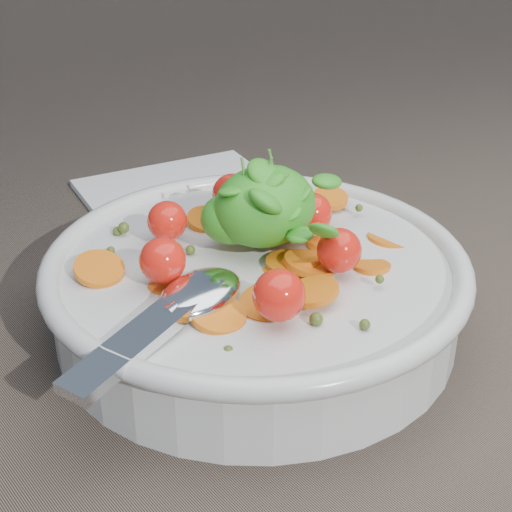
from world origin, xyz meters
TOP-DOWN VIEW (x-y plane):
  - ground at (0.00, 0.00)m, footprint 6.00×6.00m
  - bowl at (-0.02, -0.01)m, footprint 0.30×0.28m
  - napkin at (0.06, 0.20)m, footprint 0.19×0.18m

SIDE VIEW (x-z plane):
  - ground at x=0.00m, z-range 0.00..0.00m
  - napkin at x=0.06m, z-range 0.00..0.01m
  - bowl at x=-0.02m, z-range -0.03..0.09m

